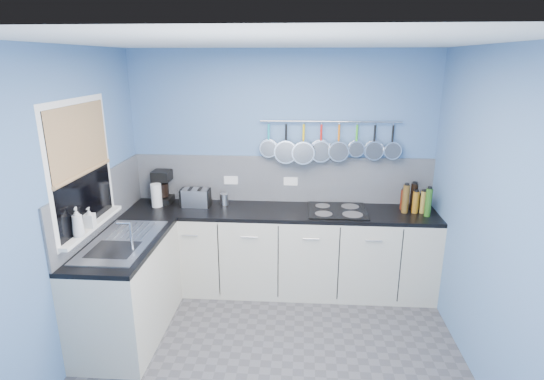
# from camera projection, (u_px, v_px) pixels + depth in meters

# --- Properties ---
(floor) EXTENTS (3.20, 3.00, 0.02)m
(floor) POSITION_uv_depth(u_px,v_px,m) (272.00, 362.00, 3.55)
(floor) COLOR #47474C
(floor) RESTS_ON ground
(ceiling) EXTENTS (3.20, 3.00, 0.02)m
(ceiling) POSITION_uv_depth(u_px,v_px,m) (271.00, 40.00, 2.82)
(ceiling) COLOR white
(ceiling) RESTS_ON ground
(wall_back) EXTENTS (3.20, 0.02, 2.50)m
(wall_back) POSITION_uv_depth(u_px,v_px,m) (282.00, 170.00, 4.62)
(wall_back) COLOR #4D73A6
(wall_back) RESTS_ON ground
(wall_front) EXTENTS (3.20, 0.02, 2.50)m
(wall_front) POSITION_uv_depth(u_px,v_px,m) (245.00, 352.00, 1.74)
(wall_front) COLOR #4D73A6
(wall_front) RESTS_ON ground
(wall_left) EXTENTS (0.02, 3.00, 2.50)m
(wall_left) POSITION_uv_depth(u_px,v_px,m) (63.00, 214.00, 3.29)
(wall_left) COLOR #4D73A6
(wall_left) RESTS_ON ground
(wall_right) EXTENTS (0.02, 3.00, 2.50)m
(wall_right) POSITION_uv_depth(u_px,v_px,m) (495.00, 225.00, 3.07)
(wall_right) COLOR #4D73A6
(wall_right) RESTS_ON ground
(backsplash_back) EXTENTS (3.20, 0.02, 0.50)m
(backsplash_back) POSITION_uv_depth(u_px,v_px,m) (281.00, 179.00, 4.63)
(backsplash_back) COLOR gray
(backsplash_back) RESTS_ON wall_back
(backsplash_left) EXTENTS (0.02, 1.80, 0.50)m
(backsplash_left) POSITION_uv_depth(u_px,v_px,m) (102.00, 202.00, 3.89)
(backsplash_left) COLOR gray
(backsplash_left) RESTS_ON wall_left
(cabinet_run_back) EXTENTS (3.20, 0.60, 0.86)m
(cabinet_run_back) POSITION_uv_depth(u_px,v_px,m) (280.00, 251.00, 4.57)
(cabinet_run_back) COLOR beige
(cabinet_run_back) RESTS_ON ground
(worktop_back) EXTENTS (3.20, 0.60, 0.04)m
(worktop_back) POSITION_uv_depth(u_px,v_px,m) (280.00, 212.00, 4.44)
(worktop_back) COLOR black
(worktop_back) RESTS_ON cabinet_run_back
(cabinet_run_left) EXTENTS (0.60, 1.20, 0.86)m
(cabinet_run_left) POSITION_uv_depth(u_px,v_px,m) (128.00, 290.00, 3.80)
(cabinet_run_left) COLOR beige
(cabinet_run_left) RESTS_ON ground
(worktop_left) EXTENTS (0.60, 1.20, 0.04)m
(worktop_left) POSITION_uv_depth(u_px,v_px,m) (123.00, 244.00, 3.67)
(worktop_left) COLOR black
(worktop_left) RESTS_ON cabinet_run_left
(window_frame) EXTENTS (0.01, 1.00, 1.10)m
(window_frame) POSITION_uv_depth(u_px,v_px,m) (81.00, 167.00, 3.49)
(window_frame) COLOR white
(window_frame) RESTS_ON wall_left
(window_glass) EXTENTS (0.01, 0.90, 1.00)m
(window_glass) POSITION_uv_depth(u_px,v_px,m) (82.00, 167.00, 3.49)
(window_glass) COLOR black
(window_glass) RESTS_ON wall_left
(bamboo_blind) EXTENTS (0.01, 0.90, 0.55)m
(bamboo_blind) POSITION_uv_depth(u_px,v_px,m) (79.00, 140.00, 3.42)
(bamboo_blind) COLOR tan
(bamboo_blind) RESTS_ON wall_left
(window_sill) EXTENTS (0.10, 0.98, 0.03)m
(window_sill) POSITION_uv_depth(u_px,v_px,m) (92.00, 226.00, 3.64)
(window_sill) COLOR white
(window_sill) RESTS_ON wall_left
(sink_unit) EXTENTS (0.50, 0.95, 0.01)m
(sink_unit) POSITION_uv_depth(u_px,v_px,m) (122.00, 241.00, 3.66)
(sink_unit) COLOR silver
(sink_unit) RESTS_ON worktop_left
(mixer_tap) EXTENTS (0.12, 0.08, 0.26)m
(mixer_tap) POSITION_uv_depth(u_px,v_px,m) (131.00, 236.00, 3.44)
(mixer_tap) COLOR silver
(mixer_tap) RESTS_ON worktop_left
(socket_left) EXTENTS (0.15, 0.01, 0.09)m
(socket_left) POSITION_uv_depth(u_px,v_px,m) (231.00, 180.00, 4.66)
(socket_left) COLOR white
(socket_left) RESTS_ON backsplash_back
(socket_right) EXTENTS (0.15, 0.01, 0.09)m
(socket_right) POSITION_uv_depth(u_px,v_px,m) (291.00, 181.00, 4.62)
(socket_right) COLOR white
(socket_right) RESTS_ON backsplash_back
(pot_rail) EXTENTS (1.45, 0.02, 0.02)m
(pot_rail) POSITION_uv_depth(u_px,v_px,m) (331.00, 122.00, 4.38)
(pot_rail) COLOR silver
(pot_rail) RESTS_ON wall_back
(soap_bottle_a) EXTENTS (0.12, 0.12, 0.24)m
(soap_bottle_a) POSITION_uv_depth(u_px,v_px,m) (77.00, 222.00, 3.36)
(soap_bottle_a) COLOR white
(soap_bottle_a) RESTS_ON window_sill
(soap_bottle_b) EXTENTS (0.08, 0.08, 0.17)m
(soap_bottle_b) POSITION_uv_depth(u_px,v_px,m) (89.00, 217.00, 3.55)
(soap_bottle_b) COLOR white
(soap_bottle_b) RESTS_ON window_sill
(paper_towel) EXTENTS (0.12, 0.12, 0.25)m
(paper_towel) POSITION_uv_depth(u_px,v_px,m) (156.00, 195.00, 4.50)
(paper_towel) COLOR white
(paper_towel) RESTS_ON worktop_back
(coffee_maker) EXTENTS (0.21, 0.23, 0.35)m
(coffee_maker) POSITION_uv_depth(u_px,v_px,m) (162.00, 187.00, 4.60)
(coffee_maker) COLOR black
(coffee_maker) RESTS_ON worktop_back
(toaster) EXTENTS (0.29, 0.17, 0.18)m
(toaster) POSITION_uv_depth(u_px,v_px,m) (196.00, 198.00, 4.52)
(toaster) COLOR silver
(toaster) RESTS_ON worktop_back
(canister) EXTENTS (0.11, 0.11, 0.12)m
(canister) POSITION_uv_depth(u_px,v_px,m) (224.00, 199.00, 4.57)
(canister) COLOR silver
(canister) RESTS_ON worktop_back
(hob) EXTENTS (0.59, 0.52, 0.01)m
(hob) POSITION_uv_depth(u_px,v_px,m) (337.00, 211.00, 4.39)
(hob) COLOR black
(hob) RESTS_ON worktop_back
(pan_0) EXTENTS (0.19, 0.06, 0.38)m
(pan_0) POSITION_uv_depth(u_px,v_px,m) (269.00, 139.00, 4.47)
(pan_0) COLOR silver
(pan_0) RESTS_ON pot_rail
(pan_1) EXTENTS (0.25, 0.09, 0.44)m
(pan_1) POSITION_uv_depth(u_px,v_px,m) (286.00, 142.00, 4.46)
(pan_1) COLOR silver
(pan_1) RESTS_ON pot_rail
(pan_2) EXTENTS (0.24, 0.13, 0.43)m
(pan_2) POSITION_uv_depth(u_px,v_px,m) (303.00, 142.00, 4.45)
(pan_2) COLOR silver
(pan_2) RESTS_ON pot_rail
(pan_3) EXTENTS (0.23, 0.06, 0.42)m
(pan_3) POSITION_uv_depth(u_px,v_px,m) (321.00, 142.00, 4.44)
(pan_3) COLOR silver
(pan_3) RESTS_ON pot_rail
(pan_4) EXTENTS (0.21, 0.09, 0.40)m
(pan_4) POSITION_uv_depth(u_px,v_px,m) (339.00, 141.00, 4.42)
(pan_4) COLOR silver
(pan_4) RESTS_ON pot_rail
(pan_5) EXTENTS (0.17, 0.07, 0.36)m
(pan_5) POSITION_uv_depth(u_px,v_px,m) (357.00, 139.00, 4.40)
(pan_5) COLOR silver
(pan_5) RESTS_ON pot_rail
(pan_6) EXTENTS (0.20, 0.07, 0.39)m
(pan_6) POSITION_uv_depth(u_px,v_px,m) (374.00, 141.00, 4.39)
(pan_6) COLOR silver
(pan_6) RESTS_ON pot_rail
(pan_7) EXTENTS (0.18, 0.09, 0.37)m
(pan_7) POSITION_uv_depth(u_px,v_px,m) (392.00, 141.00, 4.38)
(pan_7) COLOR silver
(pan_7) RESTS_ON pot_rail
(condiment_0) EXTENTS (0.07, 0.07, 0.15)m
(condiment_0) POSITION_uv_depth(u_px,v_px,m) (422.00, 202.00, 4.44)
(condiment_0) COLOR brown
(condiment_0) RESTS_ON worktop_back
(condiment_1) EXTENTS (0.07, 0.07, 0.28)m
(condiment_1) POSITION_uv_depth(u_px,v_px,m) (414.00, 197.00, 4.39)
(condiment_1) COLOR black
(condiment_1) RESTS_ON worktop_back
(condiment_2) EXTENTS (0.06, 0.06, 0.21)m
(condiment_2) POSITION_uv_depth(u_px,v_px,m) (403.00, 200.00, 4.42)
(condiment_2) COLOR #4C190C
(condiment_2) RESTS_ON worktop_back
(condiment_3) EXTENTS (0.05, 0.05, 0.23)m
(condiment_3) POSITION_uv_depth(u_px,v_px,m) (423.00, 202.00, 4.31)
(condiment_3) COLOR olive
(condiment_3) RESTS_ON worktop_back
(condiment_4) EXTENTS (0.07, 0.07, 0.22)m
(condiment_4) POSITION_uv_depth(u_px,v_px,m) (416.00, 202.00, 4.32)
(condiment_4) COLOR #8C5914
(condiment_4) RESTS_ON worktop_back
(condiment_5) EXTENTS (0.07, 0.07, 0.29)m
(condiment_5) POSITION_uv_depth(u_px,v_px,m) (406.00, 199.00, 4.31)
(condiment_5) COLOR brown
(condiment_5) RESTS_ON worktop_back
(condiment_6) EXTENTS (0.06, 0.06, 0.28)m
(condiment_6) POSITION_uv_depth(u_px,v_px,m) (428.00, 202.00, 4.21)
(condiment_6) COLOR #265919
(condiment_6) RESTS_ON worktop_back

